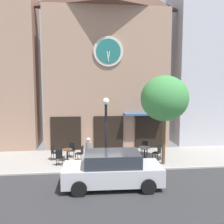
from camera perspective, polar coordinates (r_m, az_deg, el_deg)
ground_plane at (r=13.20m, az=-2.62°, el=-13.81°), size 24.22×9.91×0.13m
clock_building at (r=18.67m, az=-1.19°, el=11.75°), size 8.68×3.72×12.12m
neighbor_building_right at (r=21.98m, az=21.82°, el=14.38°), size 6.61×3.93×15.50m
street_lamp at (r=13.61m, az=-1.35°, el=-4.65°), size 0.36×0.36×3.79m
street_tree at (r=14.36m, az=11.67°, el=2.95°), size 2.66×2.39×4.98m
cafe_table_leftmost at (r=15.32m, az=-9.98°, el=-9.08°), size 0.61×0.61×0.72m
cafe_table_near_curb at (r=14.90m, az=2.88°, el=-9.14°), size 0.76×0.76×0.74m
cafe_table_center_right at (r=15.67m, az=7.27°, el=-8.49°), size 0.74×0.74×0.72m
cafe_chair_left_end at (r=16.43m, az=7.30°, el=-7.75°), size 0.53×0.53×0.90m
cafe_chair_corner at (r=15.46m, az=10.18°, el=-8.71°), size 0.57×0.57×0.90m
cafe_chair_curbside at (r=16.06m, az=-8.96°, el=-8.11°), size 0.47×0.47×0.90m
cafe_chair_right_end at (r=14.58m, az=-11.58°, el=-9.67°), size 0.50×0.50×0.90m
cafe_chair_under_awning at (r=15.22m, az=-7.02°, el=-8.90°), size 0.51×0.51×0.90m
cafe_chair_near_lamp at (r=15.69m, az=-12.83°, el=-8.54°), size 0.47×0.47×0.90m
cafe_chair_mid_row at (r=15.09m, az=-0.16°, el=-8.98°), size 0.47×0.47×0.90m
pedestrian_grey at (r=13.84m, az=-5.25°, el=-9.01°), size 0.39×0.39×1.67m
parked_car_silver at (r=11.50m, az=0.06°, el=-12.76°), size 4.34×2.11×1.55m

